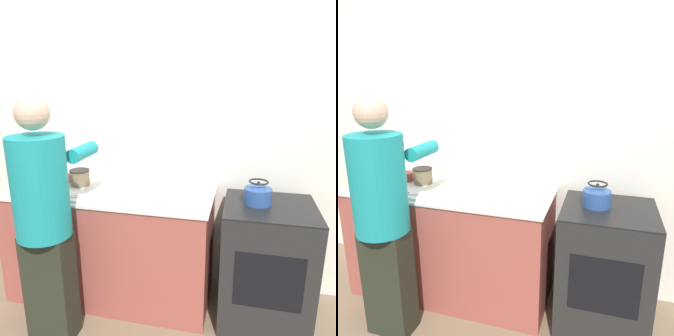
% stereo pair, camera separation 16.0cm
% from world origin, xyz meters
% --- Properties ---
extents(ground_plane, '(12.00, 12.00, 0.00)m').
position_xyz_m(ground_plane, '(0.00, 0.00, 0.00)').
color(ground_plane, '#7A664C').
extents(wall_back, '(8.00, 0.05, 2.60)m').
position_xyz_m(wall_back, '(0.00, 0.71, 1.30)').
color(wall_back, silver).
rests_on(wall_back, ground_plane).
extents(counter, '(1.64, 0.67, 0.91)m').
position_xyz_m(counter, '(-0.36, 0.32, 0.45)').
color(counter, '#9E4C42').
rests_on(counter, ground_plane).
extents(oven, '(0.63, 0.60, 0.91)m').
position_xyz_m(oven, '(0.86, 0.30, 0.45)').
color(oven, black).
rests_on(oven, ground_plane).
extents(person, '(0.39, 0.63, 1.67)m').
position_xyz_m(person, '(-0.58, -0.22, 0.90)').
color(person, '#25291D').
rests_on(person, ground_plane).
extents(cutting_board, '(0.28, 0.22, 0.02)m').
position_xyz_m(cutting_board, '(-0.55, 0.14, 0.91)').
color(cutting_board, silver).
rests_on(cutting_board, counter).
extents(knife, '(0.19, 0.05, 0.01)m').
position_xyz_m(knife, '(-0.58, 0.11, 0.93)').
color(knife, silver).
rests_on(knife, cutting_board).
extents(kettle, '(0.19, 0.19, 0.17)m').
position_xyz_m(kettle, '(0.77, 0.32, 0.98)').
color(kettle, '#284C8C').
rests_on(kettle, oven).
extents(bowl_prep, '(0.12, 0.12, 0.09)m').
position_xyz_m(bowl_prep, '(-0.98, 0.28, 0.95)').
color(bowl_prep, silver).
rests_on(bowl_prep, counter).
extents(bowl_mixing, '(0.12, 0.12, 0.07)m').
position_xyz_m(bowl_mixing, '(-0.82, 0.44, 0.94)').
color(bowl_mixing, '#9E4738').
rests_on(bowl_mixing, counter).
extents(canister_jar, '(0.16, 0.16, 0.13)m').
position_xyz_m(canister_jar, '(-0.65, 0.42, 0.97)').
color(canister_jar, '#756047').
rests_on(canister_jar, counter).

